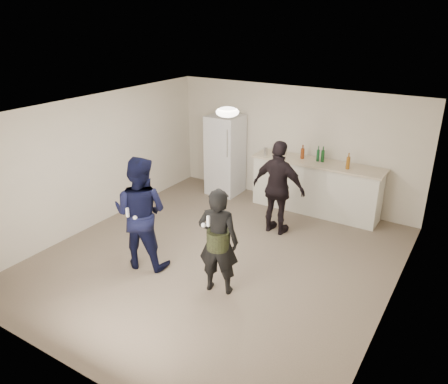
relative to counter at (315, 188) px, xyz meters
The scene contains 21 objects.
floor 2.81m from the counter, 104.32° to the right, with size 6.00×6.00×0.00m, color #6B5B4C.
ceiling 3.39m from the counter, 104.32° to the right, with size 6.00×6.00×0.00m, color silver.
wall_back 1.05m from the counter, 154.17° to the left, with size 6.00×6.00×0.00m, color beige.
wall_front 5.76m from the counter, 96.86° to the right, with size 6.00×6.00×0.00m, color beige.
wall_left 4.41m from the counter, 142.12° to the right, with size 6.00×6.00×0.00m, color beige.
wall_right 3.45m from the counter, 52.24° to the right, with size 6.00×6.00×0.00m, color beige.
counter is the anchor object (origin of this frame).
counter_top 0.55m from the counter, ahead, with size 2.68×0.64×0.04m, color beige.
fridge 2.18m from the counter, behind, with size 0.70×0.70×1.80m, color silver.
fridge_handle 2.07m from the counter, 166.72° to the right, with size 0.02×0.02×0.60m, color silver.
ceiling_dome 3.13m from the counter, 106.05° to the right, with size 0.36×0.36×0.16m, color white.
shaker 1.28m from the counter, behind, with size 0.08×0.08×0.17m, color silver.
man 3.84m from the counter, 115.20° to the right, with size 0.90×0.70×1.86m, color #0E113C.
woman 3.44m from the counter, 93.06° to the right, with size 0.60×0.39×1.64m, color black.
camo_shorts 3.44m from the counter, 93.06° to the right, with size 0.34×0.34×0.28m, color #2A3518.
spectator 1.33m from the counter, 101.94° to the right, with size 1.04×0.43×1.78m, color black.
remote_man 4.11m from the counter, 113.52° to the right, with size 0.04×0.04×0.15m, color white.
nunchuk_man 4.03m from the counter, 112.12° to the right, with size 0.07×0.07×0.07m, color white.
remote_woman 3.75m from the counter, 92.86° to the right, with size 0.04×0.04×0.15m, color white.
nunchuk_woman 3.71m from the counter, 94.45° to the right, with size 0.07×0.07×0.07m, color white.
bottle_cluster 0.68m from the counter, 165.44° to the left, with size 1.56×0.24×0.24m.
Camera 1 is at (3.49, -5.41, 3.86)m, focal length 35.00 mm.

